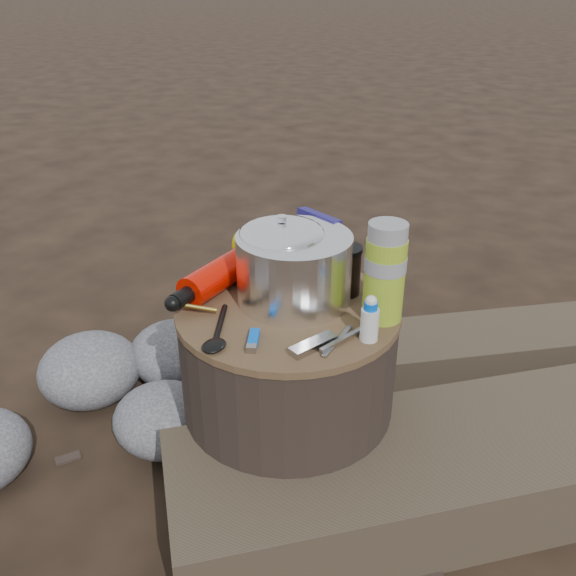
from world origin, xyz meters
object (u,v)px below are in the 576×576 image
at_px(fuel_bottle, 220,274).
at_px(thermos, 385,273).
at_px(stump, 288,390).
at_px(travel_mug, 344,270).
at_px(camping_pot, 282,259).

relative_size(fuel_bottle, thermos, 1.41).
distance_m(stump, fuel_bottle, 0.31).
relative_size(thermos, travel_mug, 1.89).
distance_m(camping_pot, fuel_bottle, 0.15).
bearing_deg(fuel_bottle, stump, 1.55).
relative_size(stump, camping_pot, 2.68).
xyz_separation_m(thermos, travel_mug, (-0.11, 0.07, -0.05)).
relative_size(stump, fuel_bottle, 1.64).
xyz_separation_m(stump, fuel_bottle, (-0.17, 0.02, 0.25)).
distance_m(stump, travel_mug, 0.30).
distance_m(fuel_bottle, thermos, 0.37).
distance_m(stump, camping_pot, 0.31).
xyz_separation_m(camping_pot, fuel_bottle, (-0.14, -0.02, -0.05)).
relative_size(fuel_bottle, travel_mug, 2.67).
height_order(stump, camping_pot, camping_pot).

